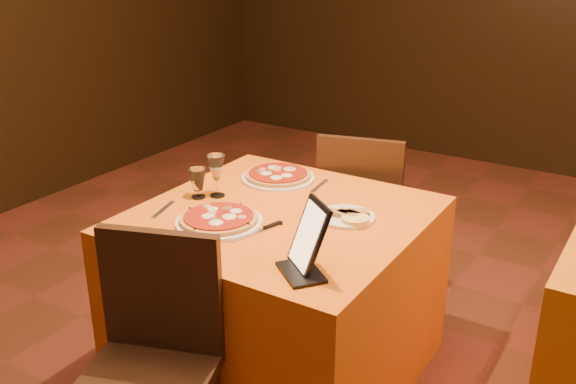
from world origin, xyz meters
The scene contains 12 objects.
main_table centered at (-0.42, 0.19, 0.38)m, with size 1.10×1.10×0.75m, color orange.
chair_main_near centered at (-0.42, -0.63, 0.46)m, with size 0.44×0.44×0.91m, color black, non-canonical shape.
chair_main_far centered at (-0.42, 1.01, 0.46)m, with size 0.43×0.43×0.91m, color black, non-canonical shape.
pizza_near centered at (-0.57, -0.02, 0.77)m, with size 0.34×0.34×0.03m.
pizza_far centered at (-0.64, 0.52, 0.77)m, with size 0.34×0.34×0.03m.
cutlet_dish centered at (-0.17, 0.29, 0.76)m, with size 0.23×0.23×0.03m.
wine_glass centered at (-0.75, 0.21, 0.84)m, with size 0.07×0.07×0.19m, color #DBC57C, non-canonical shape.
water_glass centered at (-0.81, 0.15, 0.81)m, with size 0.07×0.07×0.13m, color white, non-canonical shape.
tablet centered at (-0.09, -0.14, 0.87)m, with size 0.17×0.01×0.24m, color black.
knife centered at (-0.40, -0.02, 0.75)m, with size 0.23×0.02×0.01m, color silver.
fork_near centered at (-0.85, -0.03, 0.75)m, with size 0.18×0.02×0.01m, color #AFAEB5.
fork_far centered at (-0.43, 0.54, 0.75)m, with size 0.17×0.02×0.01m, color #B2B0B7.
Camera 1 is at (0.86, -1.81, 1.79)m, focal length 40.00 mm.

